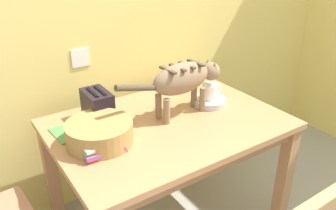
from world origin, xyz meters
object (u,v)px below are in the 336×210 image
(cat, at_px, (184,79))
(toaster, at_px, (98,106))
(coffee_mug, at_px, (210,91))
(magazine, at_px, (82,128))
(book_stack, at_px, (102,146))
(wicker_basket, at_px, (100,132))
(dining_table, at_px, (168,136))
(saucer_bowl, at_px, (209,101))

(cat, height_order, toaster, cat)
(cat, bearing_deg, coffee_mug, 89.95)
(toaster, bearing_deg, coffee_mug, -15.56)
(cat, height_order, coffee_mug, cat)
(magazine, xyz_separation_m, book_stack, (-0.01, -0.27, 0.03))
(coffee_mug, relative_size, toaster, 0.69)
(book_stack, distance_m, wicker_basket, 0.09)
(book_stack, bearing_deg, wicker_basket, 71.62)
(dining_table, xyz_separation_m, cat, (0.13, 0.03, 0.30))
(dining_table, xyz_separation_m, magazine, (-0.42, 0.19, 0.09))
(cat, distance_m, magazine, 0.60)
(book_stack, relative_size, toaster, 1.02)
(cat, relative_size, toaster, 3.39)
(dining_table, distance_m, coffee_mug, 0.38)
(coffee_mug, distance_m, book_stack, 0.77)
(book_stack, bearing_deg, cat, 11.60)
(cat, bearing_deg, saucer_bowl, 90.00)
(toaster, bearing_deg, wicker_basket, -111.66)
(magazine, bearing_deg, book_stack, -96.10)
(book_stack, bearing_deg, coffee_mug, 9.36)
(cat, xyz_separation_m, toaster, (-0.44, 0.19, -0.12))
(dining_table, bearing_deg, toaster, 144.05)
(dining_table, xyz_separation_m, wicker_basket, (-0.40, 0.00, 0.15))
(coffee_mug, xyz_separation_m, magazine, (-0.75, 0.14, -0.08))
(dining_table, distance_m, book_stack, 0.45)
(coffee_mug, bearing_deg, dining_table, -172.25)
(wicker_basket, bearing_deg, coffee_mug, 3.26)
(magazine, relative_size, book_stack, 1.47)
(toaster, bearing_deg, book_stack, -110.77)
(cat, xyz_separation_m, magazine, (-0.55, 0.16, -0.21))
(magazine, height_order, wicker_basket, wicker_basket)
(magazine, distance_m, wicker_basket, 0.19)
(magazine, bearing_deg, cat, -20.76)
(toaster, bearing_deg, magazine, -162.60)
(coffee_mug, bearing_deg, saucer_bowl, -180.00)
(saucer_bowl, bearing_deg, dining_table, -172.18)
(magazine, distance_m, book_stack, 0.27)
(saucer_bowl, distance_m, toaster, 0.67)
(coffee_mug, relative_size, book_stack, 0.68)
(saucer_bowl, height_order, wicker_basket, wicker_basket)
(dining_table, xyz_separation_m, toaster, (-0.31, 0.22, 0.18))
(magazine, bearing_deg, coffee_mug, -15.79)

